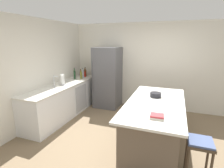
{
  "coord_description": "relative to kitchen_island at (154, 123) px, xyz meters",
  "views": [
    {
      "loc": [
        0.77,
        -3.1,
        2.06
      ],
      "look_at": [
        -0.71,
        0.88,
        1.0
      ],
      "focal_mm": 27.75,
      "sensor_mm": 36.0,
      "label": 1
    }
  ],
  "objects": [
    {
      "name": "ground_plane",
      "position": [
        -0.46,
        -0.15,
        -0.46
      ],
      "size": [
        7.2,
        7.2,
        0.0
      ],
      "primitive_type": "plane",
      "color": "#7A664C"
    },
    {
      "name": "wall_rear",
      "position": [
        -0.46,
        2.1,
        0.84
      ],
      "size": [
        6.0,
        0.1,
        2.6
      ],
      "primitive_type": "cube",
      "color": "silver",
      "rests_on": "ground_plane"
    },
    {
      "name": "wall_left",
      "position": [
        -2.91,
        -0.15,
        0.84
      ],
      "size": [
        0.1,
        6.0,
        2.6
      ],
      "primitive_type": "cube",
      "color": "silver",
      "rests_on": "ground_plane"
    },
    {
      "name": "counter_run_left",
      "position": [
        -2.53,
        0.59,
        -0.01
      ],
      "size": [
        0.69,
        2.75,
        0.91
      ],
      "color": "white",
      "rests_on": "ground_plane"
    },
    {
      "name": "kitchen_island",
      "position": [
        0.0,
        0.0,
        0.0
      ],
      "size": [
        1.06,
        2.24,
        0.91
      ],
      "color": "brown",
      "rests_on": "ground_plane"
    },
    {
      "name": "refrigerator",
      "position": [
        -1.67,
        1.69,
        0.47
      ],
      "size": [
        0.76,
        0.74,
        1.87
      ],
      "color": "#56565B",
      "rests_on": "ground_plane"
    },
    {
      "name": "bar_stool",
      "position": [
        0.73,
        -0.75,
        0.09
      ],
      "size": [
        0.36,
        0.36,
        0.68
      ],
      "color": "#473828",
      "rests_on": "ground_plane"
    },
    {
      "name": "sink_faucet",
      "position": [
        -2.58,
        0.28,
        0.6
      ],
      "size": [
        0.15,
        0.05,
        0.3
      ],
      "color": "silver",
      "rests_on": "counter_run_left"
    },
    {
      "name": "paper_towel_roll",
      "position": [
        -2.52,
        0.54,
        0.58
      ],
      "size": [
        0.14,
        0.14,
        0.31
      ],
      "color": "gray",
      "rests_on": "counter_run_left"
    },
    {
      "name": "syrup_bottle",
      "position": [
        -2.58,
        1.85,
        0.54
      ],
      "size": [
        0.07,
        0.07,
        0.24
      ],
      "color": "#5B3319",
      "rests_on": "counter_run_left"
    },
    {
      "name": "whiskey_bottle",
      "position": [
        -2.51,
        1.76,
        0.56
      ],
      "size": [
        0.09,
        0.09,
        0.3
      ],
      "color": "brown",
      "rests_on": "counter_run_left"
    },
    {
      "name": "hot_sauce_bottle",
      "position": [
        -2.46,
        1.67,
        0.53
      ],
      "size": [
        0.05,
        0.05,
        0.22
      ],
      "color": "red",
      "rests_on": "counter_run_left"
    },
    {
      "name": "soda_bottle",
      "position": [
        -2.48,
        1.56,
        0.57
      ],
      "size": [
        0.07,
        0.07,
        0.3
      ],
      "color": "silver",
      "rests_on": "counter_run_left"
    },
    {
      "name": "vinegar_bottle",
      "position": [
        -2.5,
        1.48,
        0.56
      ],
      "size": [
        0.06,
        0.06,
        0.28
      ],
      "color": "#994C23",
      "rests_on": "counter_run_left"
    },
    {
      "name": "olive_oil_bottle",
      "position": [
        -2.44,
        1.38,
        0.56
      ],
      "size": [
        0.06,
        0.06,
        0.28
      ],
      "color": "olive",
      "rests_on": "counter_run_left"
    },
    {
      "name": "wine_bottle",
      "position": [
        -2.61,
        1.29,
        0.59
      ],
      "size": [
        0.06,
        0.06,
        0.35
      ],
      "color": "#19381E",
      "rests_on": "counter_run_left"
    },
    {
      "name": "cookbook_stack",
      "position": [
        0.1,
        -0.73,
        0.48
      ],
      "size": [
        0.21,
        0.18,
        0.06
      ],
      "color": "silver",
      "rests_on": "kitchen_island"
    },
    {
      "name": "mixing_bowl",
      "position": [
        -0.04,
        0.32,
        0.5
      ],
      "size": [
        0.24,
        0.24,
        0.09
      ],
      "color": "black",
      "rests_on": "kitchen_island"
    }
  ]
}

